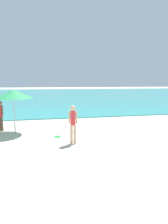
{
  "coord_description": "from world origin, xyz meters",
  "views": [
    {
      "loc": [
        -2.25,
        -1.66,
        2.44
      ],
      "look_at": [
        -0.31,
        7.2,
        1.08
      ],
      "focal_mm": 31.73,
      "sensor_mm": 36.0,
      "label": 1
    }
  ],
  "objects_px": {
    "person_distant": "(1,114)",
    "beach_umbrella": "(13,94)",
    "person_standing": "(73,122)",
    "frisbee": "(58,137)"
  },
  "relations": [
    {
      "from": "person_standing",
      "to": "person_distant",
      "type": "height_order",
      "value": "person_standing"
    },
    {
      "from": "frisbee",
      "to": "beach_umbrella",
      "type": "relative_size",
      "value": 0.14
    },
    {
      "from": "person_standing",
      "to": "beach_umbrella",
      "type": "height_order",
      "value": "beach_umbrella"
    },
    {
      "from": "person_standing",
      "to": "frisbee",
      "type": "xyz_separation_m",
      "value": [
        -0.53,
        1.14,
        -0.87
      ]
    },
    {
      "from": "person_standing",
      "to": "frisbee",
      "type": "distance_m",
      "value": 1.53
    },
    {
      "from": "beach_umbrella",
      "to": "person_distant",
      "type": "bearing_deg",
      "value": 141.71
    },
    {
      "from": "person_distant",
      "to": "beach_umbrella",
      "type": "bearing_deg",
      "value": 178.97
    },
    {
      "from": "frisbee",
      "to": "person_distant",
      "type": "bearing_deg",
      "value": 146.88
    },
    {
      "from": "beach_umbrella",
      "to": "person_standing",
      "type": "bearing_deg",
      "value": -42.96
    },
    {
      "from": "person_standing",
      "to": "person_distant",
      "type": "bearing_deg",
      "value": 151.57
    }
  ]
}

